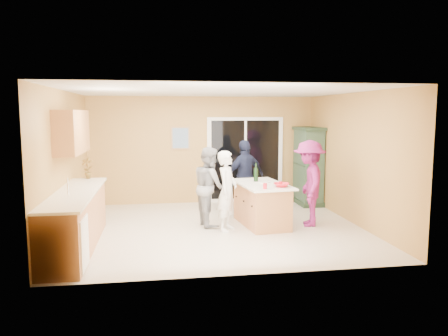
{
  "coord_description": "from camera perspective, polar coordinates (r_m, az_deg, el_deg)",
  "views": [
    {
      "loc": [
        -1.12,
        -8.12,
        2.19
      ],
      "look_at": [
        0.15,
        0.1,
        1.15
      ],
      "focal_mm": 35.0,
      "sensor_mm": 36.0,
      "label": 1
    }
  ],
  "objects": [
    {
      "name": "wall_left",
      "position": [
        8.33,
        -20.01,
        0.56
      ],
      "size": [
        0.1,
        5.0,
        2.6
      ],
      "primitive_type": "cube",
      "color": "#E7A95F",
      "rests_on": "ground"
    },
    {
      "name": "wine_bottle",
      "position": [
        8.81,
        4.19,
        -0.82
      ],
      "size": [
        0.09,
        0.09,
        0.38
      ],
      "rotation": [
        0.0,
        0.0,
        0.07
      ],
      "color": "black",
      "rests_on": "kitchen_island"
    },
    {
      "name": "wall_front",
      "position": [
        5.8,
        2.47,
        -1.72
      ],
      "size": [
        5.5,
        0.1,
        2.6
      ],
      "primitive_type": "cube",
      "color": "#E7A95F",
      "rests_on": "ground"
    },
    {
      "name": "woman_white",
      "position": [
        8.16,
        0.41,
        -3.03
      ],
      "size": [
        0.57,
        0.65,
        1.5
      ],
      "primitive_type": "imported",
      "rotation": [
        0.0,
        0.0,
        1.09
      ],
      "color": "silver",
      "rests_on": "floor"
    },
    {
      "name": "kitchen_island",
      "position": [
        8.67,
        4.91,
        -4.89
      ],
      "size": [
        1.03,
        1.67,
        0.83
      ],
      "rotation": [
        0.0,
        0.0,
        0.11
      ],
      "color": "#BD7649",
      "rests_on": "floor"
    },
    {
      "name": "floor",
      "position": [
        8.49,
        -0.91,
        -7.83
      ],
      "size": [
        5.5,
        5.5,
        0.0
      ],
      "primitive_type": "plane",
      "color": "beige",
      "rests_on": "ground"
    },
    {
      "name": "wall_right",
      "position": [
        9.04,
        16.61,
        1.18
      ],
      "size": [
        0.1,
        5.0,
        2.6
      ],
      "primitive_type": "cube",
      "color": "#E7A95F",
      "rests_on": "ground"
    },
    {
      "name": "serving_bowl",
      "position": [
        8.22,
        7.5,
        -2.21
      ],
      "size": [
        0.34,
        0.34,
        0.07
      ],
      "primitive_type": "imported",
      "rotation": [
        0.0,
        0.0,
        -0.19
      ],
      "color": "red",
      "rests_on": "kitchen_island"
    },
    {
      "name": "white_plate",
      "position": [
        8.7,
        5.27,
        -1.85
      ],
      "size": [
        0.3,
        0.3,
        0.02
      ],
      "primitive_type": "cylinder",
      "rotation": [
        0.0,
        0.0,
        -0.42
      ],
      "color": "silver",
      "rests_on": "kitchen_island"
    },
    {
      "name": "woman_navy",
      "position": [
        9.65,
        2.79,
        -1.12
      ],
      "size": [
        1.02,
        0.73,
        1.61
      ],
      "primitive_type": "imported",
      "rotation": [
        0.0,
        0.0,
        3.54
      ],
      "color": "#191D37",
      "rests_on": "floor"
    },
    {
      "name": "ceiling",
      "position": [
        8.21,
        -0.94,
        9.99
      ],
      "size": [
        5.5,
        5.0,
        0.1
      ],
      "primitive_type": "cube",
      "color": "silver",
      "rests_on": "wall_back"
    },
    {
      "name": "wall_back",
      "position": [
        10.72,
        -2.76,
        2.36
      ],
      "size": [
        5.5,
        0.1,
        2.6
      ],
      "primitive_type": "cube",
      "color": "#E7A95F",
      "rests_on": "ground"
    },
    {
      "name": "tulip_vase",
      "position": [
        8.81,
        -17.4,
        -0.01
      ],
      "size": [
        0.25,
        0.2,
        0.41
      ],
      "primitive_type": "imported",
      "rotation": [
        0.0,
        0.0,
        -0.26
      ],
      "color": "#9E200F",
      "rests_on": "left_cabinet_run"
    },
    {
      "name": "woman_magenta",
      "position": [
        8.68,
        11.07,
        -1.96
      ],
      "size": [
        0.87,
        1.2,
        1.68
      ],
      "primitive_type": "imported",
      "rotation": [
        0.0,
        0.0,
        -1.82
      ],
      "color": "#7F1B5F",
      "rests_on": "floor"
    },
    {
      "name": "green_hutch",
      "position": [
        10.73,
        10.94,
        0.15
      ],
      "size": [
        0.54,
        1.02,
        1.87
      ],
      "color": "#213523",
      "rests_on": "floor"
    },
    {
      "name": "tumbler_far",
      "position": [
        7.97,
        5.37,
        -2.36
      ],
      "size": [
        0.08,
        0.08,
        0.1
      ],
      "primitive_type": "cylinder",
      "rotation": [
        0.0,
        0.0,
        -0.19
      ],
      "color": "red",
      "rests_on": "kitchen_island"
    },
    {
      "name": "tumbler_near",
      "position": [
        8.27,
        7.41,
        -2.07
      ],
      "size": [
        0.08,
        0.08,
        0.1
      ],
      "primitive_type": "cylinder",
      "rotation": [
        0.0,
        0.0,
        0.17
      ],
      "color": "red",
      "rests_on": "kitchen_island"
    },
    {
      "name": "left_cabinet_run",
      "position": [
        7.4,
        -18.99,
        -6.78
      ],
      "size": [
        0.65,
        3.05,
        1.24
      ],
      "color": "#BD7649",
      "rests_on": "floor"
    },
    {
      "name": "framed_picture",
      "position": [
        10.63,
        -5.71,
        3.91
      ],
      "size": [
        0.46,
        0.04,
        0.56
      ],
      "color": "#A77D53",
      "rests_on": "wall_back"
    },
    {
      "name": "woman_grey",
      "position": [
        8.55,
        -1.88,
        -2.4
      ],
      "size": [
        0.71,
        0.84,
        1.55
      ],
      "primitive_type": "imported",
      "rotation": [
        0.0,
        0.0,
        1.74
      ],
      "color": "gray",
      "rests_on": "floor"
    },
    {
      "name": "sliding_door",
      "position": [
        10.87,
        2.78,
        1.1
      ],
      "size": [
        1.9,
        0.07,
        2.1
      ],
      "color": "white",
      "rests_on": "floor"
    },
    {
      "name": "upper_cabinets",
      "position": [
        8.06,
        -19.24,
        4.49
      ],
      "size": [
        0.35,
        1.6,
        0.75
      ],
      "primitive_type": "cube",
      "color": "#BD7649",
      "rests_on": "wall_left"
    }
  ]
}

